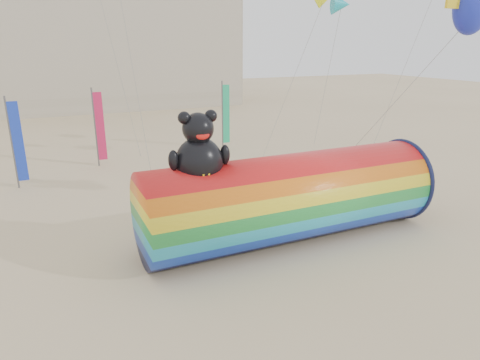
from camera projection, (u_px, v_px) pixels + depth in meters
name	position (u px, v px, depth m)	size (l,w,h in m)	color
ground	(244.00, 249.00, 17.21)	(160.00, 160.00, 0.00)	#CCB58C
windsock_assembly	(290.00, 195.00, 17.64)	(12.44, 3.79, 5.73)	red
kite_handler	(332.00, 184.00, 22.39)	(0.62, 0.41, 1.70)	#53565A
fabric_bundle	(364.00, 209.00, 20.84)	(2.62, 1.35, 0.41)	#40100B
festival_banners	(125.00, 126.00, 28.37)	(15.03, 4.28, 5.20)	#59595E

